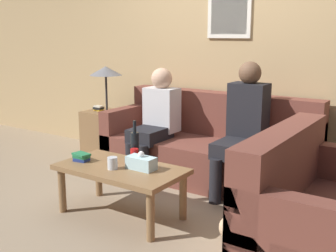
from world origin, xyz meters
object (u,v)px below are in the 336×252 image
couch_main (208,150)px  wine_bottle (135,145)px  drinking_glass (113,163)px  coffee_table (121,174)px  person_left (156,119)px  couch_side (318,220)px  person_right (243,126)px  teddy_bear (231,224)px

couch_main → wine_bottle: (-0.16, -0.98, 0.24)m
drinking_glass → wine_bottle: bearing=90.5°
coffee_table → person_left: size_ratio=0.92×
wine_bottle → person_left: 0.85m
couch_side → person_left: size_ratio=1.16×
couch_main → person_left: person_left is taller
couch_main → person_right: 0.58m
couch_main → person_right: (0.44, -0.17, 0.34)m
coffee_table → person_right: size_ratio=0.85×
person_right → couch_side: bearing=-43.6°
coffee_table → teddy_bear: size_ratio=3.69×
person_right → couch_main: bearing=158.3°
coffee_table → drinking_glass: drinking_glass is taller
couch_side → person_right: 1.32m
drinking_glass → teddy_bear: size_ratio=0.35×
couch_main → coffee_table: couch_main is taller
wine_bottle → person_right: 1.01m
person_right → coffee_table: bearing=-119.9°
coffee_table → wine_bottle: size_ratio=3.03×
person_left → wine_bottle: bearing=-66.2°
coffee_table → person_left: 1.07m
person_right → teddy_bear: (0.33, -0.89, -0.52)m
teddy_bear → couch_side: bearing=1.2°
person_left → teddy_bear: (1.27, -0.86, -0.48)m
wine_bottle → teddy_bear: (0.93, -0.09, -0.42)m
coffee_table → person_left: person_left is taller
couch_side → coffee_table: 1.51m
couch_main → person_right: person_right is taller
coffee_table → person_right: person_right is taller
person_right → person_left: bearing=-178.0°
coffee_table → teddy_bear: 0.95m
drinking_glass → person_right: person_right is taller
couch_main → teddy_bear: size_ratio=7.66×
person_right → drinking_glass: bearing=-118.8°
couch_side → coffee_table: bearing=95.1°
coffee_table → teddy_bear: coffee_table is taller
coffee_table → teddy_bear: (0.91, 0.12, -0.23)m
person_left → couch_main: bearing=22.4°
wine_bottle → couch_side: bearing=-2.8°
wine_bottle → couch_main: bearing=80.4°
wine_bottle → drinking_glass: (0.00, -0.29, -0.08)m
wine_bottle → drinking_glass: wine_bottle is taller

